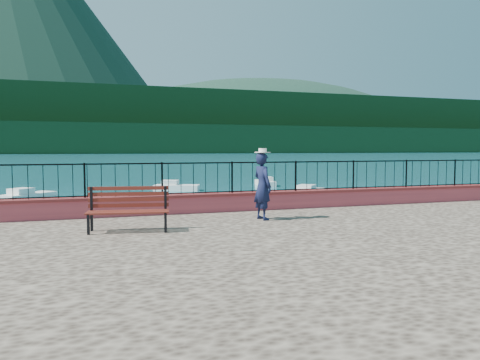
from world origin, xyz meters
TOP-DOWN VIEW (x-y plane):
  - ground at (0.00, 0.00)m, footprint 2000.00×2000.00m
  - parapet at (0.00, 3.70)m, footprint 28.00×0.46m
  - railing at (0.00, 3.70)m, footprint 27.00×0.05m
  - dock at (-2.00, 12.00)m, footprint 2.00×16.00m
  - far_forest at (0.00, 300.00)m, footprint 900.00×60.00m
  - foothills at (0.00, 360.00)m, footprint 900.00×120.00m
  - companion_hill at (220.00, 560.00)m, footprint 448.00×384.00m
  - park_bench at (-3.76, 1.04)m, footprint 1.99×0.95m
  - person at (-0.05, 1.76)m, footprint 0.57×0.75m
  - hat at (-0.05, 1.76)m, footprint 0.44×0.44m
  - boat_0 at (-7.33, 7.52)m, footprint 3.48×3.04m
  - boat_1 at (3.21, 12.01)m, footprint 3.53×3.26m
  - boat_2 at (9.66, 17.75)m, footprint 3.39×3.48m
  - boat_3 at (-7.85, 21.02)m, footprint 3.31×3.52m
  - boat_4 at (2.09, 24.58)m, footprint 3.58×2.49m
  - boat_5 at (10.16, 26.71)m, footprint 1.94×3.44m

SIDE VIEW (x-z plane):
  - ground at x=0.00m, z-range 0.00..0.00m
  - companion_hill at x=220.00m, z-range -90.00..90.00m
  - dock at x=-2.00m, z-range 0.00..0.30m
  - boat_0 at x=-7.33m, z-range 0.00..0.80m
  - boat_1 at x=3.21m, z-range 0.00..0.80m
  - boat_2 at x=9.66m, z-range 0.00..0.80m
  - boat_3 at x=-7.85m, z-range 0.00..0.80m
  - boat_4 at x=2.09m, z-range 0.00..0.80m
  - boat_5 at x=10.16m, z-range 0.00..0.80m
  - parapet at x=0.00m, z-range 1.20..1.78m
  - park_bench at x=-3.76m, z-range 0.98..2.04m
  - person at x=-0.05m, z-range 1.20..3.06m
  - railing at x=0.00m, z-range 1.78..2.73m
  - hat at x=-0.05m, z-range 3.06..3.18m
  - far_forest at x=0.00m, z-range 0.00..18.00m
  - foothills at x=0.00m, z-range 0.00..44.00m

